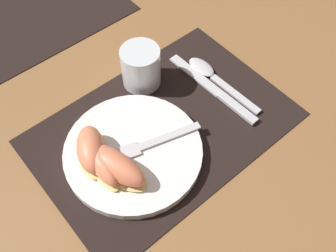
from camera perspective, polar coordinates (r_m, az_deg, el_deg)
ground_plane at (r=0.73m, az=-0.74°, el=-0.25°), size 3.00×3.00×0.00m
placemat at (r=0.72m, az=-0.74°, el=-0.16°), size 0.46×0.31×0.00m
placemat_far at (r=0.99m, az=-20.92°, el=14.55°), size 0.46×0.31×0.00m
plate at (r=0.69m, az=-5.07°, el=-3.75°), size 0.24×0.24×0.02m
juice_glass at (r=0.76m, az=-3.94°, el=8.32°), size 0.08×0.08×0.08m
knife at (r=0.78m, az=6.68°, el=5.27°), size 0.03×0.22×0.01m
spoon at (r=0.80m, az=6.14°, el=7.51°), size 0.04×0.18×0.01m
fork at (r=0.68m, az=-3.65°, el=-2.97°), size 0.19×0.07×0.00m
citrus_wedge_0 at (r=0.66m, az=-11.03°, el=-3.51°), size 0.09×0.11×0.05m
citrus_wedge_1 at (r=0.66m, az=-10.10°, el=-4.70°), size 0.05×0.13×0.04m
citrus_wedge_2 at (r=0.64m, az=-7.77°, el=-5.72°), size 0.08×0.13×0.04m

